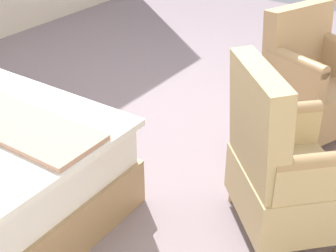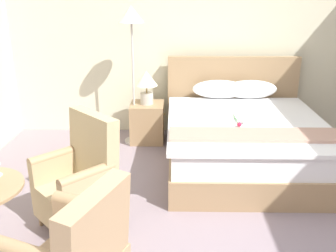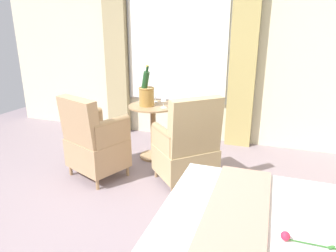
% 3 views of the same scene
% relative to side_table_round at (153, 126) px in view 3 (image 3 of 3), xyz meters
% --- Properties ---
extents(ground_plane, '(7.48, 7.48, 0.00)m').
position_rel_side_table_round_xyz_m(ground_plane, '(1.70, 0.02, -0.44)').
color(ground_plane, gray).
extents(wall_window_side, '(0.27, 6.10, 3.00)m').
position_rel_side_table_round_xyz_m(wall_window_side, '(-0.98, 0.02, 1.06)').
color(wall_window_side, beige).
rests_on(wall_window_side, ground).
extents(side_table_round, '(0.62, 0.62, 0.71)m').
position_rel_side_table_round_xyz_m(side_table_round, '(0.00, 0.00, 0.00)').
color(side_table_round, '#9E7D57').
rests_on(side_table_round, ground).
extents(champagne_bucket, '(0.20, 0.20, 0.52)m').
position_rel_side_table_round_xyz_m(champagne_bucket, '(0.04, -0.07, 0.43)').
color(champagne_bucket, olive).
rests_on(champagne_bucket, side_table_round).
extents(wine_glass_near_bucket, '(0.08, 0.08, 0.15)m').
position_rel_side_table_round_xyz_m(wine_glass_near_bucket, '(0.07, 0.17, 0.38)').
color(wine_glass_near_bucket, white).
rests_on(wine_glass_near_bucket, side_table_round).
extents(wine_glass_near_edge, '(0.07, 0.07, 0.15)m').
position_rel_side_table_round_xyz_m(wine_glass_near_edge, '(-0.18, -0.03, 0.38)').
color(wine_glass_near_edge, white).
rests_on(wine_glass_near_edge, side_table_round).
extents(armchair_by_window, '(0.79, 0.79, 1.00)m').
position_rel_side_table_round_xyz_m(armchair_by_window, '(0.53, 0.61, -0.03)').
color(armchair_by_window, '#9E7D57').
rests_on(armchair_by_window, ground).
extents(armchair_facing_bed, '(0.71, 0.74, 0.96)m').
position_rel_side_table_round_xyz_m(armchair_facing_bed, '(0.74, -0.41, -0.01)').
color(armchair_facing_bed, '#9E7D57').
rests_on(armchair_facing_bed, ground).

